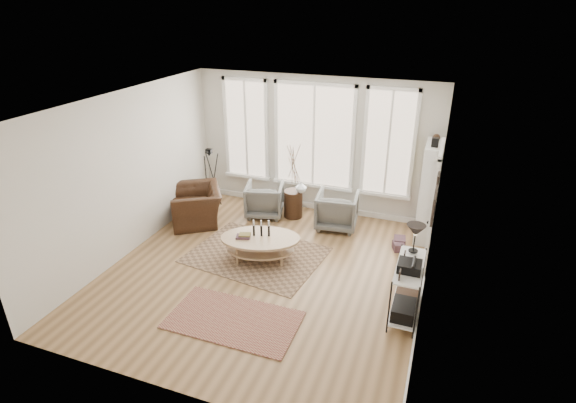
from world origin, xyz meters
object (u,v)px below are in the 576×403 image
at_px(coffee_table, 260,242).
at_px(armchair_right, 337,210).
at_px(bookcase, 429,192).
at_px(side_table, 293,182).
at_px(armchair_left, 265,200).
at_px(low_shelf, 408,284).
at_px(accent_chair, 196,205).

height_order(coffee_table, armchair_right, armchair_right).
bearing_deg(bookcase, side_table, -179.11).
bearing_deg(armchair_right, armchair_left, -6.70).
height_order(low_shelf, coffee_table, low_shelf).
distance_m(coffee_table, armchair_right, 1.95).
distance_m(bookcase, coffee_table, 3.32).
bearing_deg(low_shelf, armchair_left, 144.17).
relative_size(low_shelf, coffee_table, 0.82).
xyz_separation_m(side_table, accent_chair, (-1.82, -0.91, -0.43)).
height_order(coffee_table, accent_chair, accent_chair).
xyz_separation_m(coffee_table, armchair_left, (-0.62, 1.69, 0.01)).
bearing_deg(coffee_table, armchair_right, 60.08).
bearing_deg(armchair_left, accent_chair, 17.67).
height_order(armchair_left, accent_chair, accent_chair).
xyz_separation_m(low_shelf, side_table, (-2.64, 2.48, 0.28)).
distance_m(low_shelf, accent_chair, 4.72).
bearing_deg(armchair_right, accent_chair, 8.87).
bearing_deg(armchair_right, coffee_table, 53.68).
relative_size(low_shelf, accent_chair, 1.15).
bearing_deg(bookcase, low_shelf, -91.28).
relative_size(low_shelf, armchair_left, 1.66).
relative_size(low_shelf, side_table, 0.79).
xyz_separation_m(bookcase, coffee_table, (-2.68, -1.87, -0.61)).
bearing_deg(armchair_left, bookcase, 168.23).
relative_size(coffee_table, accent_chair, 1.41).
xyz_separation_m(bookcase, low_shelf, (-0.06, -2.52, -0.44)).
distance_m(bookcase, side_table, 2.70).
xyz_separation_m(low_shelf, accent_chair, (-4.45, 1.57, -0.14)).
distance_m(coffee_table, side_table, 1.89).
distance_m(bookcase, accent_chair, 4.65).
bearing_deg(side_table, accent_chair, -153.34).
bearing_deg(side_table, armchair_right, -8.37).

